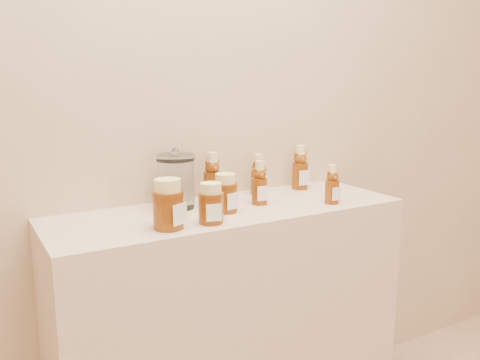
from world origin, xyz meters
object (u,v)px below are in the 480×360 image
bear_bottle_front_left (260,180)px  honey_jar_left (168,204)px  display_table (230,332)px  glass_canister (176,179)px  bear_bottle_back_left (212,174)px

bear_bottle_front_left → honey_jar_left: bearing=-155.3°
display_table → honey_jar_left: honey_jar_left is taller
glass_canister → bear_bottle_front_left: bearing=-19.3°
bear_bottle_front_left → display_table: bearing=-170.9°
honey_jar_left → glass_canister: bearing=37.4°
bear_bottle_back_left → glass_canister: (-0.15, -0.03, 0.00)m
glass_canister → bear_bottle_back_left: bearing=10.6°
glass_canister → honey_jar_left: bearing=-118.4°
bear_bottle_back_left → bear_bottle_front_left: (0.12, -0.12, -0.01)m
honey_jar_left → bear_bottle_back_left: bearing=17.7°
bear_bottle_back_left → glass_canister: 0.15m
bear_bottle_front_left → honey_jar_left: (-0.38, -0.11, -0.01)m
bear_bottle_front_left → honey_jar_left: bear_bottle_front_left is taller
display_table → honey_jar_left: 0.59m
bear_bottle_back_left → honey_jar_left: (-0.26, -0.23, -0.02)m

